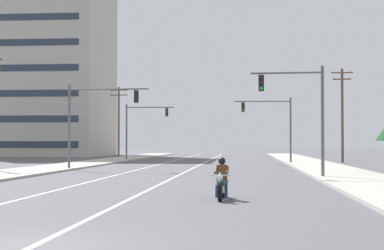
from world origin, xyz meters
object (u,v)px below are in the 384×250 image
at_px(motorcycle_with_rider, 222,183).
at_px(traffic_signal_mid_left, 140,123).
at_px(traffic_signal_near_right, 302,105).
at_px(apartment_building_far_left_block, 45,62).
at_px(traffic_signal_near_left, 93,113).
at_px(utility_pole_left_far, 119,119).
at_px(traffic_signal_mid_right, 274,120).
at_px(utility_pole_right_far, 342,112).

distance_m(motorcycle_with_rider, traffic_signal_mid_left, 46.83).
distance_m(traffic_signal_near_right, apartment_building_far_left_block, 65.23).
distance_m(traffic_signal_near_left, apartment_building_far_left_block, 50.57).
xyz_separation_m(traffic_signal_near_left, apartment_building_far_left_block, (-18.83, 45.88, 9.86)).
relative_size(traffic_signal_mid_left, apartment_building_far_left_block, 0.22).
bearing_deg(traffic_signal_near_left, traffic_signal_mid_left, 91.01).
distance_m(motorcycle_with_rider, utility_pole_left_far, 62.08).
bearing_deg(traffic_signal_mid_left, traffic_signal_near_right, -65.81).
height_order(traffic_signal_near_right, traffic_signal_mid_left, same).
bearing_deg(motorcycle_with_rider, traffic_signal_near_left, 114.38).
relative_size(utility_pole_left_far, apartment_building_far_left_block, 0.34).
distance_m(utility_pole_left_far, apartment_building_far_left_block, 18.00).
bearing_deg(traffic_signal_mid_right, utility_pole_right_far, 31.76).
xyz_separation_m(motorcycle_with_rider, traffic_signal_near_right, (3.96, 13.03, 3.46)).
distance_m(traffic_signal_mid_left, utility_pole_right_far, 21.57).
bearing_deg(traffic_signal_mid_left, motorcycle_with_rider, -76.86).
xyz_separation_m(utility_pole_right_far, utility_pole_left_far, (-26.49, 18.65, 0.07)).
bearing_deg(traffic_signal_near_right, traffic_signal_mid_right, 90.99).
relative_size(motorcycle_with_rider, apartment_building_far_left_block, 0.08).
bearing_deg(traffic_signal_mid_left, traffic_signal_near_left, -88.99).
bearing_deg(traffic_signal_mid_right, traffic_signal_mid_left, 148.70).
bearing_deg(apartment_building_far_left_block, traffic_signal_near_right, -59.21).
bearing_deg(utility_pole_left_far, traffic_signal_near_left, -81.18).
height_order(utility_pole_right_far, utility_pole_left_far, utility_pole_left_far).
bearing_deg(traffic_signal_near_right, traffic_signal_mid_left, 114.19).
distance_m(motorcycle_with_rider, traffic_signal_near_right, 14.05).
bearing_deg(apartment_building_far_left_block, motorcycle_with_rider, -67.00).
relative_size(utility_pole_right_far, apartment_building_far_left_block, 0.33).
bearing_deg(apartment_building_far_left_block, traffic_signal_mid_right, -44.07).
bearing_deg(traffic_signal_near_left, utility_pole_left_far, 98.82).
relative_size(traffic_signal_near_left, utility_pole_left_far, 0.66).
bearing_deg(utility_pole_right_far, traffic_signal_mid_right, -148.24).
distance_m(utility_pole_right_far, utility_pole_left_far, 32.40).
xyz_separation_m(traffic_signal_mid_right, apartment_building_far_left_block, (-32.59, 31.55, 9.89)).
bearing_deg(motorcycle_with_rider, utility_pole_left_far, 104.97).
relative_size(traffic_signal_mid_right, utility_pole_left_far, 0.66).
xyz_separation_m(traffic_signal_near_left, traffic_signal_mid_right, (13.76, 14.33, -0.04)).
bearing_deg(apartment_building_far_left_block, utility_pole_right_far, -34.57).
height_order(motorcycle_with_rider, utility_pole_left_far, utility_pole_left_far).
xyz_separation_m(traffic_signal_mid_right, utility_pole_left_far, (-19.54, 22.95, 0.97)).
bearing_deg(traffic_signal_near_right, traffic_signal_near_left, 146.17).
xyz_separation_m(traffic_signal_near_right, apartment_building_far_left_block, (-33.00, 55.38, 9.98)).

